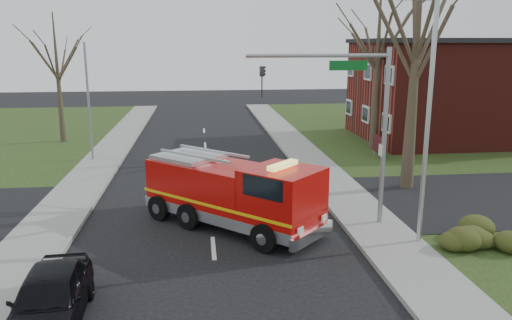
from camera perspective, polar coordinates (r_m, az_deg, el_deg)
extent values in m
plane|color=black|center=(17.61, -4.88, -10.01)|extent=(120.00, 120.00, 0.00)
cube|color=gray|center=(18.77, 14.62, -8.66)|extent=(2.40, 80.00, 0.15)
cube|color=gray|center=(18.52, -24.74, -9.80)|extent=(2.40, 80.00, 0.15)
cube|color=maroon|center=(39.45, 23.07, 7.17)|extent=(15.00, 10.00, 7.00)
cube|color=black|center=(39.30, 23.55, 12.39)|extent=(15.40, 10.40, 0.30)
cube|color=silver|center=(36.51, 12.44, 5.13)|extent=(0.12, 1.40, 1.20)
cube|color=#461014|center=(31.27, 13.93, 1.69)|extent=(0.12, 2.00, 1.00)
cylinder|color=gray|center=(30.63, 14.39, 0.57)|extent=(0.08, 0.08, 0.90)
cylinder|color=gray|center=(32.09, 13.39, 1.19)|extent=(0.08, 0.08, 0.90)
ellipsoid|color=#323B15|center=(18.95, 23.80, -7.55)|extent=(2.80, 2.00, 0.90)
cone|color=#3C3023|center=(24.31, 17.71, 10.40)|extent=(0.64, 0.64, 12.00)
cone|color=#3C3023|center=(33.24, 13.66, 9.94)|extent=(0.56, 0.56, 10.50)
cone|color=#3C3023|center=(37.52, -21.67, 8.57)|extent=(0.44, 0.44, 9.00)
cylinder|color=gray|center=(19.31, 14.44, 2.25)|extent=(0.18, 0.18, 6.80)
cylinder|color=gray|center=(18.20, 7.18, 11.76)|extent=(5.20, 0.14, 0.14)
cube|color=#0C591E|center=(18.51, 10.51, 10.58)|extent=(1.40, 0.06, 0.35)
imported|color=black|center=(17.85, 0.78, 10.70)|extent=(0.22, 0.18, 1.10)
cylinder|color=#B7BABF|center=(17.64, 19.01, 3.58)|extent=(0.16, 0.16, 8.40)
cylinder|color=gray|center=(31.05, -18.58, 6.18)|extent=(0.14, 0.14, 7.00)
cube|color=#B40B08|center=(19.81, -5.33, -2.99)|extent=(5.09, 5.03, 1.93)
cube|color=#B40B08|center=(17.68, 3.04, -4.49)|extent=(3.37, 3.37, 2.20)
cube|color=#B7BABF|center=(19.35, -2.87, -5.77)|extent=(6.82, 6.70, 0.41)
cube|color=#E5B20C|center=(19.19, -2.88, -4.35)|extent=(6.83, 6.71, 0.11)
cube|color=black|center=(16.96, 5.88, -2.88)|extent=(1.51, 1.57, 0.78)
cube|color=#E5D866|center=(17.35, 3.09, -0.58)|extent=(1.25, 1.28, 0.17)
cylinder|color=black|center=(17.08, 0.96, -8.89)|extent=(0.95, 0.93, 1.01)
cylinder|color=black|center=(18.92, 5.28, -6.70)|extent=(0.95, 0.93, 1.01)
cylinder|color=black|center=(20.42, -10.99, -5.38)|extent=(0.95, 0.93, 1.01)
cylinder|color=black|center=(21.99, -6.35, -3.86)|extent=(0.95, 0.93, 1.01)
imported|color=black|center=(13.89, -22.50, -14.39)|extent=(1.94, 4.35, 1.45)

